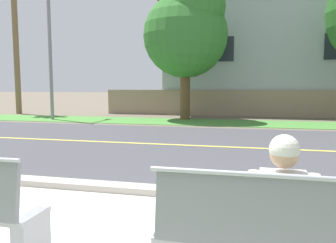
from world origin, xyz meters
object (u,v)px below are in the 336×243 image
Objects in this scene: streetlamp at (51,27)px; shade_tree_far_left at (188,29)px; bench_right at (278,241)px; seated_person_white at (281,205)px.

streetlamp is 1.18× the size of shade_tree_far_left.
bench_right is at bearing -77.11° from shade_tree_far_left.
bench_right is 0.28m from seated_person_white.
bench_right is at bearing -100.97° from seated_person_white.
shade_tree_far_left reaches higher than bench_right.
shade_tree_far_left is (-3.05, 13.31, 3.82)m from bench_right.
bench_right is 0.24× the size of streetlamp.
shade_tree_far_left is at bearing 11.88° from streetlamp.
streetlamp reaches higher than seated_person_white.
seated_person_white is 13.97m from shade_tree_far_left.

